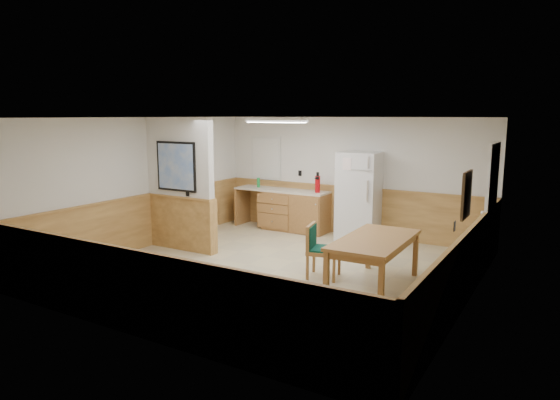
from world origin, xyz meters
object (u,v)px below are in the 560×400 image
Objects in this scene: refrigerator at (359,196)px; soap_bottle at (258,183)px; dining_table at (375,244)px; dining_bench at (444,278)px; dining_chair at (318,246)px; fire_extinguisher at (318,184)px.

refrigerator is 2.49m from soap_bottle.
dining_table reaches higher than dining_bench.
dining_chair is 1.94× the size of fire_extinguisher.
dining_chair is at bearing 174.72° from dining_bench.
fire_extinguisher is (-3.30, 2.72, 0.75)m from dining_bench.
dining_bench is at bearing -5.67° from dining_table.
soap_bottle is (-3.79, 2.65, 0.35)m from dining_table.
fire_extinguisher is at bearing 129.69° from dining_table.
dining_bench is 1.98m from dining_chair.
refrigerator is 0.99× the size of dining_table.
dining_table is 3.50m from fire_extinguisher.
refrigerator is at bearing 128.48° from dining_bench.
fire_extinguisher is (-0.96, 0.04, 0.19)m from refrigerator.
refrigerator reaches higher than dining_table.
refrigerator is 8.29× the size of soap_bottle.
fire_extinguisher reaches higher than dining_chair.
fire_extinguisher reaches higher than dining_table.
dining_table is 4.17× the size of fire_extinguisher.
soap_bottle reaches higher than dining_bench.
refrigerator is at bearing 115.64° from dining_table.
dining_chair is 3.92m from soap_bottle.
dining_table is 1.16× the size of dining_bench.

